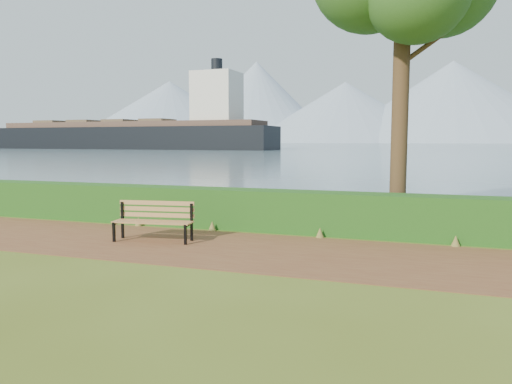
% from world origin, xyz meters
% --- Properties ---
extents(ground, '(140.00, 140.00, 0.00)m').
position_xyz_m(ground, '(0.00, 0.00, 0.00)').
color(ground, '#4C5919').
rests_on(ground, ground).
extents(path, '(40.00, 3.40, 0.01)m').
position_xyz_m(path, '(0.00, 0.30, 0.01)').
color(path, brown).
rests_on(path, ground).
extents(hedge, '(32.00, 0.85, 1.00)m').
position_xyz_m(hedge, '(0.00, 2.60, 0.50)').
color(hedge, '#194413').
rests_on(hedge, ground).
extents(water, '(700.00, 510.00, 0.00)m').
position_xyz_m(water, '(0.00, 260.00, 0.01)').
color(water, '#486475').
rests_on(water, ground).
extents(mountains, '(585.00, 190.00, 70.00)m').
position_xyz_m(mountains, '(-9.17, 406.05, 27.70)').
color(mountains, '#8396AF').
rests_on(mountains, ground).
extents(bench, '(1.81, 0.76, 0.88)m').
position_xyz_m(bench, '(-1.82, 0.51, 0.51)').
color(bench, black).
rests_on(bench, ground).
extents(cargo_ship, '(72.49, 13.46, 21.92)m').
position_xyz_m(cargo_ship, '(-61.10, 94.16, 3.27)').
color(cargo_ship, black).
rests_on(cargo_ship, ground).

